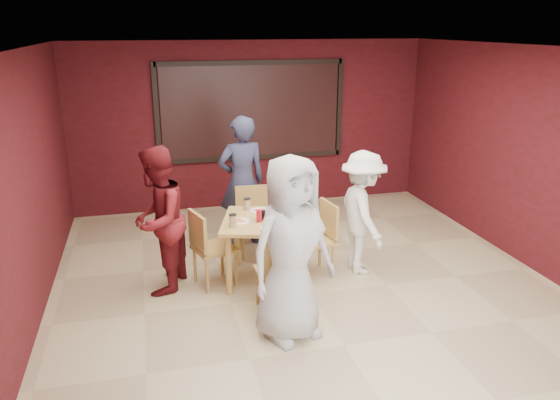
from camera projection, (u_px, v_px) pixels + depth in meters
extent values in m
plane|color=#C0B185|center=(311.00, 294.00, 6.45)|extent=(7.00, 7.00, 0.00)
cube|color=black|center=(252.00, 111.00, 9.13)|extent=(3.00, 0.02, 1.50)
cube|color=tan|center=(265.00, 221.00, 6.58)|extent=(1.25, 1.25, 0.04)
cylinder|color=tan|center=(237.00, 239.00, 7.10)|extent=(0.07, 0.07, 0.75)
cylinder|color=tan|center=(298.00, 240.00, 7.08)|extent=(0.07, 0.07, 0.75)
cylinder|color=tan|center=(229.00, 265.00, 6.34)|extent=(0.07, 0.07, 0.75)
cylinder|color=tan|center=(298.00, 266.00, 6.31)|extent=(0.07, 0.07, 0.75)
cylinder|color=white|center=(271.00, 228.00, 6.28)|extent=(0.25, 0.25, 0.01)
cone|color=#F1AD55|center=(271.00, 227.00, 6.28)|extent=(0.23, 0.23, 0.02)
cylinder|color=beige|center=(285.00, 225.00, 6.21)|extent=(0.09, 0.09, 0.14)
cylinder|color=black|center=(285.00, 219.00, 6.18)|extent=(0.09, 0.09, 0.01)
cylinder|color=white|center=(260.00, 211.00, 6.87)|extent=(0.25, 0.25, 0.01)
cone|color=#F1AD55|center=(260.00, 210.00, 6.86)|extent=(0.23, 0.23, 0.02)
cylinder|color=beige|center=(247.00, 204.00, 6.91)|extent=(0.09, 0.09, 0.14)
cylinder|color=black|center=(247.00, 199.00, 6.88)|extent=(0.09, 0.09, 0.01)
cylinder|color=white|center=(239.00, 221.00, 6.50)|extent=(0.25, 0.25, 0.01)
cone|color=#F1AD55|center=(239.00, 220.00, 6.50)|extent=(0.23, 0.23, 0.02)
cylinder|color=beige|center=(233.00, 221.00, 6.33)|extent=(0.09, 0.09, 0.14)
cylinder|color=black|center=(233.00, 215.00, 6.31)|extent=(0.09, 0.09, 0.01)
cylinder|color=white|center=(290.00, 217.00, 6.65)|extent=(0.25, 0.25, 0.01)
cone|color=#F1AD55|center=(290.00, 216.00, 6.65)|extent=(0.23, 0.23, 0.02)
cylinder|color=beige|center=(295.00, 208.00, 6.78)|extent=(0.09, 0.09, 0.14)
cylinder|color=black|center=(295.00, 202.00, 6.76)|extent=(0.09, 0.09, 0.01)
cylinder|color=white|center=(273.00, 216.00, 6.55)|extent=(0.06, 0.06, 0.10)
cylinder|color=white|center=(268.00, 218.00, 6.49)|extent=(0.05, 0.05, 0.08)
cylinder|color=#B00C21|center=(259.00, 216.00, 6.49)|extent=(0.07, 0.07, 0.15)
cube|color=black|center=(263.00, 215.00, 6.57)|extent=(0.13, 0.10, 0.11)
cube|color=#A68340|center=(278.00, 272.00, 5.94)|extent=(0.47, 0.47, 0.04)
cylinder|color=#A68340|center=(289.00, 283.00, 6.23)|extent=(0.04, 0.04, 0.44)
cylinder|color=#A68340|center=(258.00, 287.00, 6.14)|extent=(0.04, 0.04, 0.44)
cylinder|color=#A68340|center=(299.00, 298.00, 5.90)|extent=(0.04, 0.04, 0.44)
cylinder|color=#A68340|center=(266.00, 302.00, 5.80)|extent=(0.04, 0.04, 0.44)
cube|color=#A68340|center=(283.00, 258.00, 5.68)|extent=(0.45, 0.05, 0.43)
cube|color=#A68340|center=(254.00, 223.00, 7.42)|extent=(0.47, 0.47, 0.04)
cylinder|color=#A68340|center=(243.00, 245.00, 7.29)|extent=(0.04, 0.04, 0.44)
cylinder|color=#A68340|center=(270.00, 243.00, 7.36)|extent=(0.04, 0.04, 0.44)
cylinder|color=#A68340|center=(239.00, 236.00, 7.63)|extent=(0.04, 0.04, 0.44)
cylinder|color=#A68340|center=(265.00, 234.00, 7.70)|extent=(0.04, 0.04, 0.44)
cube|color=#A68340|center=(252.00, 200.00, 7.53)|extent=(0.45, 0.06, 0.43)
cube|color=#A68340|center=(214.00, 248.00, 6.56)|extent=(0.57, 0.57, 0.04)
cylinder|color=#A68340|center=(236.00, 269.00, 6.58)|extent=(0.04, 0.04, 0.45)
cylinder|color=#A68340|center=(222.00, 258.00, 6.88)|extent=(0.04, 0.04, 0.45)
cylinder|color=#A68340|center=(207.00, 276.00, 6.40)|extent=(0.04, 0.04, 0.45)
cylinder|color=#A68340|center=(195.00, 265.00, 6.70)|extent=(0.04, 0.04, 0.45)
cube|color=#A68340|center=(197.00, 231.00, 6.38)|extent=(0.17, 0.45, 0.44)
cube|color=#A68340|center=(314.00, 240.00, 6.81)|extent=(0.52, 0.52, 0.04)
cylinder|color=#A68340|center=(294.00, 255.00, 6.98)|extent=(0.04, 0.04, 0.44)
cylinder|color=#A68340|center=(306.00, 266.00, 6.66)|extent=(0.04, 0.04, 0.44)
cylinder|color=#A68340|center=(320.00, 251.00, 7.12)|extent=(0.04, 0.04, 0.44)
cylinder|color=#A68340|center=(333.00, 262.00, 6.79)|extent=(0.04, 0.04, 0.44)
cube|color=#A68340|center=(329.00, 219.00, 6.81)|extent=(0.10, 0.46, 0.43)
imported|color=#AEAEAE|center=(291.00, 249.00, 5.32)|extent=(1.08, 0.89, 1.90)
imported|color=#2B2F4C|center=(242.00, 182.00, 7.66)|extent=(0.73, 0.52, 1.86)
imported|color=maroon|center=(158.00, 221.00, 6.32)|extent=(0.92, 1.03, 1.75)
imported|color=white|center=(362.00, 213.00, 6.83)|extent=(0.60, 1.02, 1.57)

